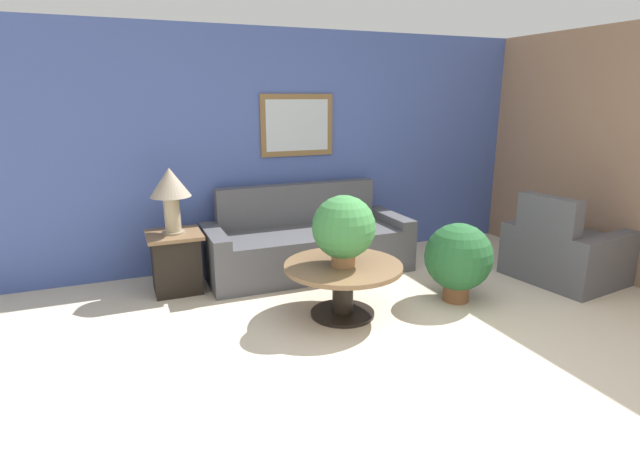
% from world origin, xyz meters
% --- Properties ---
extents(ground_plane, '(20.00, 20.00, 0.00)m').
position_xyz_m(ground_plane, '(0.00, 0.00, 0.00)').
color(ground_plane, beige).
extents(wall_back, '(7.61, 0.09, 2.60)m').
position_xyz_m(wall_back, '(-0.00, 2.85, 1.30)').
color(wall_back, '#42569E').
rests_on(wall_back, ground_plane).
extents(wall_right, '(0.06, 4.82, 2.60)m').
position_xyz_m(wall_right, '(2.83, 1.41, 1.30)').
color(wall_right, '#937056').
rests_on(wall_right, ground_plane).
extents(couch_main, '(2.21, 0.87, 0.93)m').
position_xyz_m(couch_main, '(-0.13, 2.34, 0.30)').
color(couch_main, '#4C4C51').
rests_on(couch_main, ground_plane).
extents(armchair, '(1.02, 1.12, 0.93)m').
position_xyz_m(armchair, '(2.27, 1.06, 0.30)').
color(armchair, '#4C4C51').
rests_on(armchair, ground_plane).
extents(coffee_table, '(1.03, 1.03, 0.48)m').
position_xyz_m(coffee_table, '(-0.26, 1.13, 0.34)').
color(coffee_table, black).
rests_on(coffee_table, ground_plane).
extents(side_table, '(0.52, 0.52, 0.60)m').
position_xyz_m(side_table, '(-1.54, 2.29, 0.30)').
color(side_table, black).
rests_on(side_table, ground_plane).
extents(table_lamp, '(0.39, 0.39, 0.64)m').
position_xyz_m(table_lamp, '(-1.54, 2.29, 1.04)').
color(table_lamp, tan).
rests_on(table_lamp, side_table).
extents(potted_plant_on_table, '(0.54, 0.54, 0.61)m').
position_xyz_m(potted_plant_on_table, '(-0.27, 1.10, 0.81)').
color(potted_plant_on_table, '#9E6B42').
rests_on(potted_plant_on_table, coffee_table).
extents(potted_plant_floor, '(0.63, 0.63, 0.75)m').
position_xyz_m(potted_plant_floor, '(0.88, 1.02, 0.42)').
color(potted_plant_floor, brown).
rests_on(potted_plant_floor, ground_plane).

